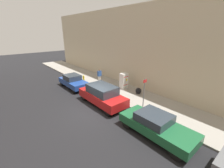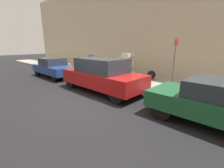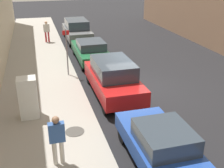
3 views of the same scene
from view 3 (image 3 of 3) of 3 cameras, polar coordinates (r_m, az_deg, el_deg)
ground_plane at (r=14.41m, az=4.72°, el=-0.86°), size 80.00×80.00×0.00m
sidewalk_slab at (r=13.61m, az=-13.80°, el=-2.72°), size 3.95×44.00×0.12m
discarded_refrigerator at (r=11.63m, az=-16.66°, el=-2.70°), size 0.74×0.66×1.68m
manhole_cover at (r=10.63m, az=-7.57°, el=-9.56°), size 0.70×0.70×0.02m
street_sign_post at (r=15.55m, az=-9.17°, el=6.87°), size 0.36×0.07×2.58m
trash_bag at (r=13.67m, az=-16.89°, el=-1.32°), size 0.59×0.59×0.59m
pedestrian_walking_far at (r=8.68m, az=-11.11°, el=-10.55°), size 0.48×0.22×1.67m
pedestrian_standing_near at (r=23.10m, az=-13.14°, el=10.62°), size 0.48×0.22×1.67m
parked_hatchback_blue at (r=8.89m, az=10.03°, el=-12.28°), size 1.73×4.14×1.44m
parked_suv_red at (r=13.31m, az=0.23°, el=1.31°), size 1.91×4.68×1.74m
parked_sedan_green at (r=18.30m, az=-4.37°, el=6.81°), size 1.86×4.57×1.39m
parked_suv_gray at (r=23.64m, az=-7.16°, el=10.86°), size 1.87×4.83×1.75m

